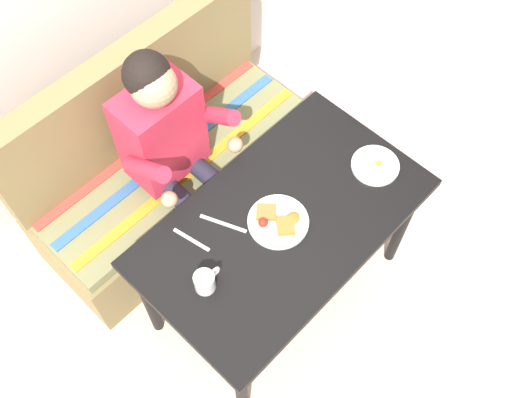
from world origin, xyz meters
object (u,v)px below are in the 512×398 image
knife (223,224)px  couch (168,166)px  plate_breakfast (278,221)px  coffee_mug (205,281)px  plate_eggs (375,165)px  person (172,144)px  fork (191,240)px  table (282,230)px

knife → couch: bearing=50.8°
plate_breakfast → coffee_mug: bearing=178.5°
plate_eggs → coffee_mug: 0.88m
person → plate_eggs: size_ratio=5.95×
couch → person: (-0.06, -0.17, 0.41)m
plate_breakfast → person: bearing=93.7°
person → fork: size_ratio=7.13×
couch → plate_eggs: bearing=-62.1°
person → fork: 0.47m
table → knife: size_ratio=6.00×
person → knife: bearing=-105.2°
plate_eggs → knife: size_ratio=1.02×
couch → plate_eggs: (0.46, -0.87, 0.41)m
coffee_mug → person: bearing=58.7°
person → fork: bearing=-123.0°
couch → person: person is taller
table → couch: size_ratio=0.83×
plate_eggs → fork: bearing=158.7°
coffee_mug → plate_breakfast: bearing=-1.5°
plate_eggs → couch: bearing=117.9°
plate_breakfast → knife: plate_breakfast is taller
table → coffee_mug: (-0.41, 0.02, 0.13)m
table → plate_eggs: size_ratio=5.89×
fork → plate_breakfast: bearing=-44.4°
table → plate_eggs: plate_eggs is taller
couch → table: bearing=-90.0°
person → plate_breakfast: (0.04, -0.58, 0.00)m
knife → person: bearing=52.0°
person → plate_breakfast: bearing=-86.3°
coffee_mug → knife: (0.23, 0.14, -0.04)m
person → coffee_mug: (-0.35, -0.57, 0.04)m
couch → plate_breakfast: couch is taller
table → coffee_mug: size_ratio=10.17×
fork → knife: 0.14m
coffee_mug → couch: bearing=61.2°
coffee_mug → knife: 0.28m
table → person: bearing=96.0°
table → plate_eggs: 0.48m
plate_breakfast → fork: 0.35m
plate_breakfast → plate_eggs: (0.48, -0.11, -0.00)m
plate_eggs → coffee_mug: (-0.87, 0.12, 0.04)m
plate_eggs → coffee_mug: coffee_mug is taller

